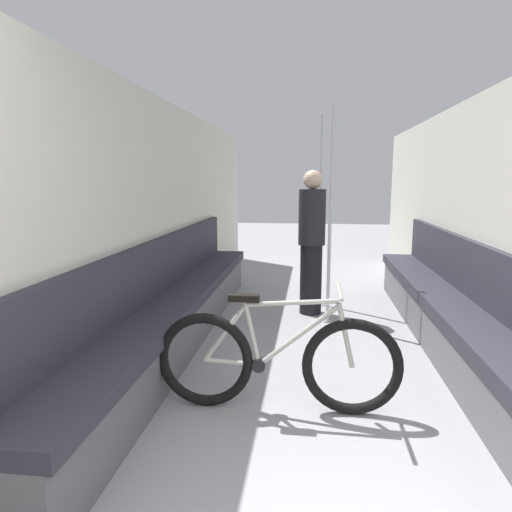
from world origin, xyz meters
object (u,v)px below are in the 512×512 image
(grab_pole_far, at_px, (330,221))
(passenger_standing, at_px, (312,241))
(bench_seat_row_left, at_px, (177,311))
(bench_seat_row_right, at_px, (456,321))
(bicycle, at_px, (277,361))
(grab_pole_near, at_px, (320,215))

(grab_pole_far, bearing_deg, passenger_standing, 120.14)
(bench_seat_row_left, xyz_separation_m, grab_pole_far, (1.40, 0.87, 0.77))
(bench_seat_row_right, xyz_separation_m, bicycle, (-1.45, -1.09, 0.01))
(bench_seat_row_right, height_order, passenger_standing, passenger_standing)
(bench_seat_row_right, bearing_deg, bicycle, -143.13)
(bicycle, xyz_separation_m, grab_pole_near, (0.30, 2.65, 0.75))
(grab_pole_far, bearing_deg, bench_seat_row_left, -148.34)
(bench_seat_row_right, height_order, grab_pole_far, grab_pole_far)
(bench_seat_row_left, xyz_separation_m, grab_pole_near, (1.31, 1.57, 0.77))
(bicycle, bearing_deg, grab_pole_near, 91.97)
(grab_pole_far, bearing_deg, grab_pole_near, 97.54)
(bench_seat_row_right, height_order, grab_pole_near, grab_pole_near)
(bicycle, height_order, grab_pole_near, grab_pole_near)
(bench_seat_row_left, height_order, passenger_standing, passenger_standing)
(bench_seat_row_left, bearing_deg, bicycle, -47.22)
(bench_seat_row_left, bearing_deg, bench_seat_row_right, 0.00)
(bicycle, xyz_separation_m, grab_pole_far, (0.40, 1.95, 0.75))
(bench_seat_row_left, height_order, grab_pole_near, grab_pole_near)
(bench_seat_row_left, relative_size, bicycle, 3.03)
(bench_seat_row_left, distance_m, grab_pole_far, 1.82)
(bicycle, bearing_deg, grab_pole_far, 87.03)
(bench_seat_row_right, height_order, bicycle, bench_seat_row_right)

